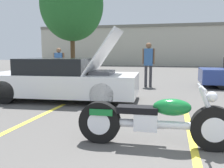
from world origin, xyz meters
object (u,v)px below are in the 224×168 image
at_px(spectator_midground, 59,63).
at_px(spectator_far_lot, 148,60).
at_px(motorcycle, 154,121).
at_px(show_car_hood_open, 63,80).
at_px(tree_background, 72,5).

xyz_separation_m(spectator_midground, spectator_far_lot, (3.95, 0.31, 0.14)).
height_order(motorcycle, spectator_far_lot, spectator_far_lot).
bearing_deg(motorcycle, show_car_hood_open, 130.90).
distance_m(tree_background, motorcycle, 15.42).
distance_m(motorcycle, show_car_hood_open, 4.39).
height_order(spectator_midground, spectator_far_lot, spectator_far_lot).
relative_size(show_car_hood_open, spectator_far_lot, 2.51).
relative_size(tree_background, spectator_midground, 4.46).
relative_size(motorcycle, spectator_far_lot, 1.30).
bearing_deg(motorcycle, tree_background, 115.08).
bearing_deg(show_car_hood_open, spectator_midground, 113.42).
relative_size(tree_background, motorcycle, 3.05).
height_order(show_car_hood_open, spectator_midground, show_car_hood_open).
height_order(tree_background, spectator_far_lot, tree_background).
height_order(tree_background, spectator_midground, tree_background).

